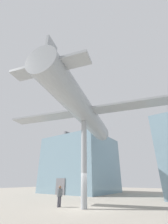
% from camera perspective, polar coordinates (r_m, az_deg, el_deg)
% --- Properties ---
extents(ground_plane, '(80.00, 80.00, 0.00)m').
position_cam_1_polar(ground_plane, '(13.39, 0.00, -33.05)').
color(ground_plane, gray).
extents(glass_pavilion_left, '(11.36, 10.60, 10.02)m').
position_cam_1_polar(glass_pavilion_left, '(30.02, -1.26, -19.39)').
color(glass_pavilion_left, '#7593A3').
rests_on(glass_pavilion_left, ground_plane).
extents(support_pylon_central, '(0.49, 0.49, 7.03)m').
position_cam_1_polar(support_pylon_central, '(13.34, 0.00, -17.95)').
color(support_pylon_central, '#999EA3').
rests_on(support_pylon_central, ground_plane).
extents(suspended_airplane, '(15.86, 15.84, 3.33)m').
position_cam_1_polar(suspended_airplane, '(14.74, 0.24, -0.25)').
color(suspended_airplane, '#93999E').
rests_on(suspended_airplane, support_pylon_central).
extents(visitor_person, '(0.31, 0.44, 1.57)m').
position_cam_1_polar(visitor_person, '(14.36, -9.27, -28.64)').
color(visitor_person, '#383842').
rests_on(visitor_person, ground_plane).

